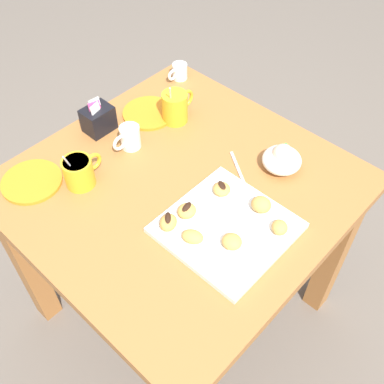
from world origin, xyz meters
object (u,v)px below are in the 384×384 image
sugar_caddy (98,119)px  beignet_2 (168,222)px  dining_table (181,213)px  beignet_3 (232,242)px  ice_cream_bowl (282,159)px  pastry_plate_square (227,228)px  beignet_4 (222,189)px  coffee_mug_mustard_right (175,106)px  chocolate_sauce_pitcher (179,71)px  beignet_0 (280,227)px  beignet_1 (261,204)px  saucer_orange_left (32,182)px  beignet_5 (187,211)px  beignet_6 (193,237)px  coffee_mug_mustard_left (79,171)px  cream_pitcher_white (130,136)px  saucer_orange_right (149,113)px

sugar_caddy → beignet_2: size_ratio=2.02×
dining_table → beignet_3: beignet_3 is taller
ice_cream_bowl → dining_table: bearing=144.7°
pastry_plate_square → beignet_4: bearing=47.6°
coffee_mug_mustard_right → chocolate_sauce_pitcher: 0.23m
dining_table → sugar_caddy: bearing=91.0°
beignet_0 → beignet_1: size_ratio=0.86×
saucer_orange_left → coffee_mug_mustard_right: bearing=-12.2°
dining_table → beignet_2: bearing=-145.6°
dining_table → beignet_5: (-0.08, -0.10, 0.17)m
coffee_mug_mustard_right → beignet_6: coffee_mug_mustard_right is taller
beignet_5 → saucer_orange_left: bearing=116.8°
sugar_caddy → beignet_3: (-0.07, -0.59, -0.01)m
dining_table → beignet_5: 0.21m
beignet_3 → coffee_mug_mustard_left: bearing=104.1°
pastry_plate_square → beignet_0: beignet_0 is taller
ice_cream_bowl → beignet_4: 0.21m
pastry_plate_square → coffee_mug_mustard_left: size_ratio=2.29×
coffee_mug_mustard_left → ice_cream_bowl: bearing=-41.1°
beignet_5 → beignet_4: bearing=-7.9°
saucer_orange_left → beignet_6: 0.50m
sugar_caddy → chocolate_sauce_pitcher: sugar_caddy is taller
ice_cream_bowl → beignet_3: bearing=-166.2°
pastry_plate_square → beignet_1: beignet_1 is taller
beignet_3 → beignet_4: 0.17m
chocolate_sauce_pitcher → beignet_5: size_ratio=1.80×
ice_cream_bowl → chocolate_sauce_pitcher: 0.53m
beignet_1 → beignet_2: size_ratio=1.02×
ice_cream_bowl → beignet_4: ice_cream_bowl is taller
beignet_5 → cream_pitcher_white: bearing=74.8°
chocolate_sauce_pitcher → saucer_orange_right: (-0.21, -0.07, -0.03)m
beignet_0 → beignet_5: bearing=120.2°
saucer_orange_left → beignet_1: 0.64m
chocolate_sauce_pitcher → beignet_0: 0.73m
cream_pitcher_white → chocolate_sauce_pitcher: 0.38m
beignet_4 → beignet_6: size_ratio=0.88×
coffee_mug_mustard_left → saucer_orange_right: size_ratio=0.78×
coffee_mug_mustard_right → saucer_orange_right: size_ratio=0.89×
coffee_mug_mustard_right → ice_cream_bowl: size_ratio=1.33×
saucer_orange_left → saucer_orange_right: size_ratio=1.00×
saucer_orange_left → chocolate_sauce_pitcher: bearing=4.1°
sugar_caddy → beignet_1: (0.07, -0.57, -0.01)m
dining_table → cream_pitcher_white: cream_pitcher_white is taller
pastry_plate_square → sugar_caddy: sugar_caddy is taller
saucer_orange_left → beignet_2: beignet_2 is taller
beignet_1 → beignet_5: 0.19m
beignet_5 → beignet_6: beignet_5 is taller
saucer_orange_left → saucer_orange_right: (0.43, -0.02, 0.00)m
beignet_5 → dining_table: bearing=52.6°
coffee_mug_mustard_right → beignet_0: coffee_mug_mustard_right is taller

